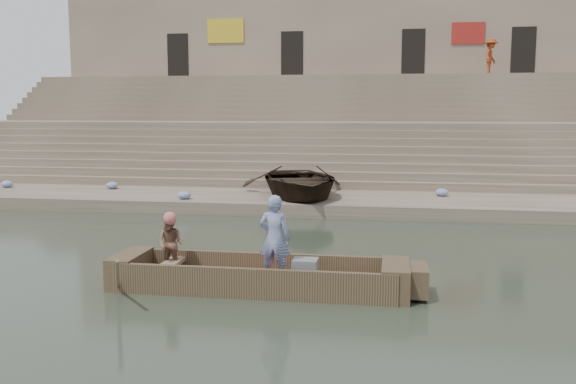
% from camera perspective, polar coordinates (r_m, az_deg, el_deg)
% --- Properties ---
extents(ground, '(120.00, 120.00, 0.00)m').
position_cam_1_polar(ground, '(14.16, -6.70, -6.33)').
color(ground, '#293326').
rests_on(ground, ground).
extents(lower_landing, '(32.00, 4.00, 0.40)m').
position_cam_1_polar(lower_landing, '(21.78, -0.94, -0.86)').
color(lower_landing, gray).
rests_on(lower_landing, ground).
extents(mid_landing, '(32.00, 3.00, 2.80)m').
position_cam_1_polar(mid_landing, '(29.03, 1.68, 3.62)').
color(mid_landing, gray).
rests_on(mid_landing, ground).
extents(upper_landing, '(32.00, 3.00, 5.20)m').
position_cam_1_polar(upper_landing, '(35.92, 3.16, 6.27)').
color(upper_landing, gray).
rests_on(upper_landing, ground).
extents(ghat_steps, '(32.00, 11.00, 5.20)m').
position_cam_1_polar(ghat_steps, '(30.68, 2.10, 4.57)').
color(ghat_steps, gray).
rests_on(ghat_steps, ground).
extents(building_wall, '(32.00, 5.07, 11.20)m').
position_cam_1_polar(building_wall, '(39.95, 3.82, 10.70)').
color(building_wall, gray).
rests_on(building_wall, ground).
extents(main_rowboat, '(5.00, 1.30, 0.22)m').
position_cam_1_polar(main_rowboat, '(11.99, -2.71, -8.30)').
color(main_rowboat, brown).
rests_on(main_rowboat, ground).
extents(rowboat_trim, '(6.04, 2.63, 1.79)m').
position_cam_1_polar(rowboat_trim, '(11.89, -1.74, -7.45)').
color(rowboat_trim, brown).
rests_on(rowboat_trim, ground).
extents(standing_man, '(0.63, 0.45, 1.62)m').
position_cam_1_polar(standing_man, '(11.55, -1.22, -4.22)').
color(standing_man, navy).
rests_on(standing_man, main_rowboat).
extents(rowing_man, '(0.58, 0.48, 1.12)m').
position_cam_1_polar(rowing_man, '(12.46, -10.61, -4.64)').
color(rowing_man, '#216443').
rests_on(rowing_man, main_rowboat).
extents(television, '(0.46, 0.42, 0.40)m').
position_cam_1_polar(television, '(11.76, 1.52, -7.05)').
color(television, slate).
rests_on(television, main_rowboat).
extents(beached_rowboat, '(5.01, 6.00, 1.07)m').
position_cam_1_polar(beached_rowboat, '(21.57, 0.98, 1.02)').
color(beached_rowboat, '#2D2116').
rests_on(beached_rowboat, lower_landing).
extents(pedestrian, '(1.12, 1.39, 1.88)m').
position_cam_1_polar(pedestrian, '(35.61, 17.91, 11.62)').
color(pedestrian, '#943719').
rests_on(pedestrian, upper_landing).
extents(cloth_bundles, '(16.70, 2.61, 0.26)m').
position_cam_1_polar(cloth_bundles, '(23.17, -13.18, 0.27)').
color(cloth_bundles, '#3F5999').
rests_on(cloth_bundles, lower_landing).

